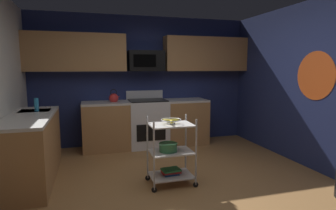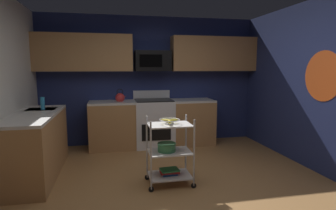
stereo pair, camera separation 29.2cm
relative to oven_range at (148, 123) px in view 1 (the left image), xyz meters
name	(u,v)px [view 1 (the left image)]	position (x,y,z in m)	size (l,w,h in m)	color
floor	(180,191)	(-0.02, -2.10, -0.50)	(4.40, 4.80, 0.04)	#A87542
wall_back	(143,81)	(-0.02, 0.33, 0.82)	(4.52, 0.06, 2.60)	navy
wall_right	(326,86)	(2.21, -2.10, 0.82)	(0.06, 4.80, 2.60)	navy
wall_flower_decal	(315,76)	(2.18, -1.93, 0.97)	(0.74, 0.74, 0.00)	#E5591E
counter_run	(107,132)	(-0.83, -0.51, -0.01)	(3.44, 2.41, 0.92)	#B27F4C
oven_range	(148,123)	(0.00, 0.00, 0.00)	(0.76, 0.65, 1.10)	white
upper_cabinets	(145,53)	(-0.02, 0.13, 1.37)	(4.40, 0.33, 0.70)	#B27F4C
microwave	(146,61)	(0.00, 0.10, 1.22)	(0.70, 0.39, 0.40)	black
rolling_cart	(171,151)	(-0.08, -1.90, -0.02)	(0.63, 0.42, 0.91)	silver
fruit_bowl	(171,121)	(-0.08, -1.90, 0.40)	(0.27, 0.27, 0.07)	silver
mixing_bowl_large	(168,147)	(-0.12, -1.90, 0.04)	(0.25, 0.25, 0.11)	#387F4C
book_stack	(171,171)	(-0.08, -1.90, -0.30)	(0.26, 0.21, 0.08)	#1E4C8C
kettle	(114,98)	(-0.66, 0.00, 0.52)	(0.21, 0.18, 0.26)	red
dish_soap_bottle	(36,105)	(-1.87, -0.85, 0.54)	(0.06, 0.06, 0.20)	#2D8CBF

